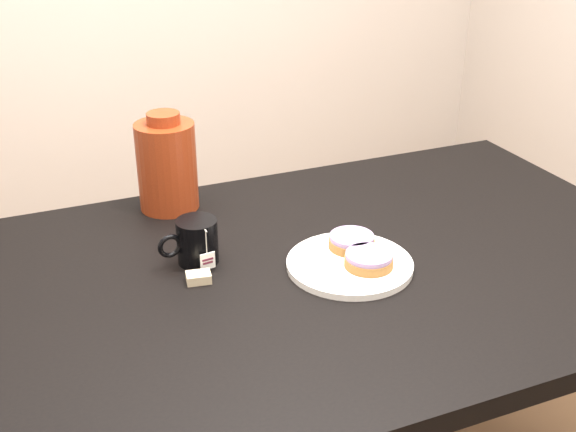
{
  "coord_description": "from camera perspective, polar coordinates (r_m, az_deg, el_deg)",
  "views": [
    {
      "loc": [
        -0.55,
        -1.09,
        1.44
      ],
      "look_at": [
        -0.05,
        0.11,
        0.81
      ],
      "focal_mm": 45.0,
      "sensor_mm": 36.0,
      "label": 1
    }
  ],
  "objects": [
    {
      "name": "bagel_package",
      "position": [
        1.6,
        -9.55,
        4.02
      ],
      "size": [
        0.17,
        0.17,
        0.22
      ],
      "rotation": [
        0.0,
        0.0,
        -0.34
      ],
      "color": "#5B1A0C",
      "rests_on": "table"
    },
    {
      "name": "bagel_front",
      "position": [
        1.36,
        6.4,
        -3.45
      ],
      "size": [
        0.11,
        0.11,
        0.03
      ],
      "color": "brown",
      "rests_on": "plate"
    },
    {
      "name": "mug",
      "position": [
        1.39,
        -7.25,
        -1.98
      ],
      "size": [
        0.12,
        0.09,
        0.09
      ],
      "rotation": [
        0.0,
        0.0,
        0.12
      ],
      "color": "black",
      "rests_on": "table"
    },
    {
      "name": "bagel_back",
      "position": [
        1.42,
        5.05,
        -2.01
      ],
      "size": [
        0.13,
        0.13,
        0.03
      ],
      "color": "brown",
      "rests_on": "plate"
    },
    {
      "name": "plate",
      "position": [
        1.38,
        4.89,
        -3.75
      ],
      "size": [
        0.24,
        0.24,
        0.02
      ],
      "color": "white",
      "rests_on": "table"
    },
    {
      "name": "teabag_pouch",
      "position": [
        1.34,
        -7.08,
        -4.84
      ],
      "size": [
        0.05,
        0.04,
        0.02
      ],
      "primitive_type": "cube",
      "rotation": [
        0.0,
        0.0,
        -0.16
      ],
      "color": "#C6B793",
      "rests_on": "table"
    },
    {
      "name": "table",
      "position": [
        1.45,
        3.37,
        -6.48
      ],
      "size": [
        1.4,
        0.9,
        0.75
      ],
      "color": "black",
      "rests_on": "ground_plane"
    }
  ]
}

